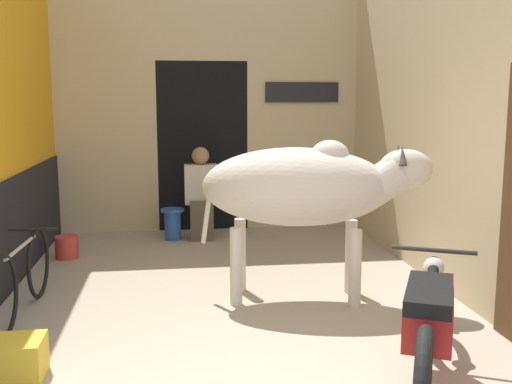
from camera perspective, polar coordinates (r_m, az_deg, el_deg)
The scene contains 9 objects.
wall_back_with_doorway at distance 8.58m, azimuth -4.84°, elevation 7.33°, with size 4.15×0.93×3.82m.
wall_right_with_door at distance 6.09m, azimuth 18.14°, elevation 8.98°, with size 0.22×5.50×3.82m.
cow at distance 5.41m, azimuth 4.71°, elevation 0.45°, with size 2.12×1.07×1.47m.
motorcycle_near at distance 3.99m, azimuth 16.15°, elevation -11.71°, with size 1.01×1.94×0.79m.
bicycle at distance 5.47m, azimuth -21.34°, elevation -7.53°, with size 0.44×1.66×0.68m.
shopkeeper_seated at distance 7.84m, azimuth -5.25°, elevation 0.09°, with size 0.43×0.34×1.21m.
plastic_stool at distance 7.89m, azimuth -7.94°, elevation -2.95°, with size 0.31×0.31×0.41m.
crate at distance 4.38m, azimuth -22.44°, elevation -14.59°, with size 0.44×0.32×0.28m.
bucket at distance 7.28m, azimuth -17.58°, elevation -5.02°, with size 0.26×0.26×0.26m.
Camera 1 is at (-0.47, -2.79, 1.84)m, focal length 42.00 mm.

